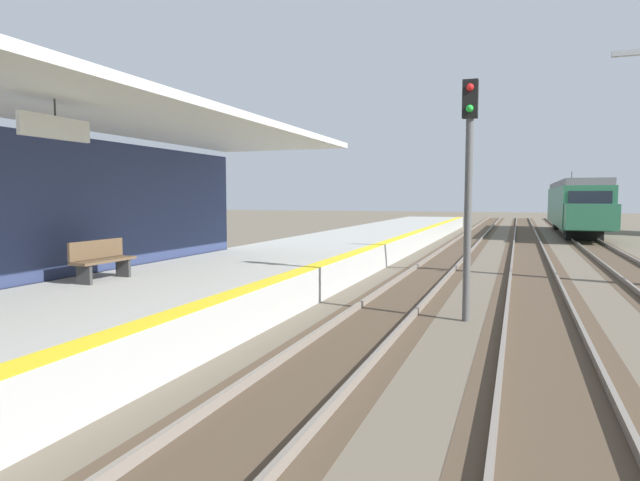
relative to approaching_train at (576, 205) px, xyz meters
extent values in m
cube|color=#A8A8A3|center=(-11.20, -32.49, -1.73)|extent=(5.00, 80.00, 0.90)
cube|color=yellow|center=(-8.95, -32.49, -1.27)|extent=(0.50, 80.00, 0.01)
cube|color=white|center=(-10.90, -37.38, 1.64)|extent=(0.08, 1.40, 0.36)
cylinder|color=#333333|center=(-10.90, -37.38, 1.96)|extent=(0.03, 0.03, 0.27)
cube|color=#4C3D2D|center=(-6.80, -28.49, -2.17)|extent=(2.34, 120.00, 0.01)
cube|color=slate|center=(-7.52, -28.49, -2.09)|extent=(0.08, 120.00, 0.15)
cube|color=slate|center=(-6.08, -28.49, -2.09)|extent=(0.08, 120.00, 0.15)
cube|color=#4C3D2D|center=(-3.40, -28.49, -2.17)|extent=(2.34, 120.00, 0.01)
cube|color=slate|center=(-4.12, -28.49, -2.09)|extent=(0.08, 120.00, 0.15)
cube|color=slate|center=(-2.68, -28.49, -2.09)|extent=(0.08, 120.00, 0.15)
cube|color=#286647|center=(0.00, 0.38, -0.11)|extent=(2.90, 18.00, 2.70)
cube|color=slate|center=(0.00, 0.38, 1.46)|extent=(2.67, 18.00, 0.44)
cube|color=black|center=(0.00, -8.64, 0.30)|extent=(2.32, 0.06, 1.21)
cube|color=#286647|center=(0.00, -9.42, -0.58)|extent=(2.78, 1.60, 1.49)
cube|color=black|center=(1.46, 0.38, 0.30)|extent=(0.04, 15.84, 0.86)
cylinder|color=#333333|center=(0.00, 3.98, 2.13)|extent=(0.06, 0.06, 0.90)
cube|color=black|center=(0.00, -5.47, -1.82)|extent=(2.18, 2.20, 0.72)
cube|color=black|center=(0.00, 6.23, -1.82)|extent=(2.18, 2.20, 0.72)
cylinder|color=#4C4C4C|center=(-4.96, -32.01, 0.02)|extent=(0.16, 0.16, 4.40)
cube|color=black|center=(-4.96, -32.01, 2.62)|extent=(0.32, 0.24, 0.80)
sphere|color=red|center=(-4.96, -32.15, 2.84)|extent=(0.16, 0.16, 0.16)
sphere|color=green|center=(-4.96, -32.15, 2.40)|extent=(0.16, 0.16, 0.16)
cube|color=brown|center=(-12.38, -34.70, -0.84)|extent=(0.44, 1.60, 0.06)
cube|color=brown|center=(-12.58, -34.70, -0.60)|extent=(0.06, 1.60, 0.40)
cube|color=#333333|center=(-12.38, -35.30, -1.06)|extent=(0.36, 0.08, 0.44)
cube|color=#333333|center=(-12.38, -34.10, -1.06)|extent=(0.36, 0.08, 0.44)
camera|label=1|loc=(-3.93, -44.27, 0.54)|focal=30.84mm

